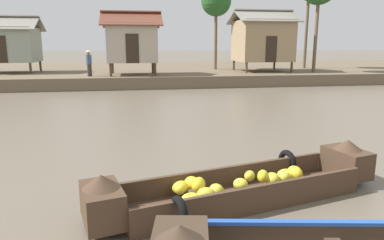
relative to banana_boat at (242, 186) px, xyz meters
name	(u,v)px	position (x,y,z in m)	size (l,w,h in m)	color
ground_plane	(205,123)	(0.64, 6.38, -0.30)	(300.00, 300.00, 0.00)	#665B4C
riverbank_strip	(160,71)	(0.64, 26.33, 0.08)	(160.00, 20.00, 0.77)	brown
banana_boat	(242,186)	(0.00, 0.00, 0.00)	(5.54, 2.45, 0.87)	#473323
stilt_house_left	(8,44)	(-10.44, 21.80, 2.50)	(4.57, 3.67, 3.99)	#4C3826
stilt_house_mid_left	(132,42)	(-1.77, 18.61, 2.62)	(3.90, 3.39, 4.12)	#4C3826
stilt_house_mid_right	(262,40)	(7.81, 20.13, 2.77)	(4.48, 4.09, 4.49)	#4C3826
palm_tree_far	(216,2)	(4.85, 22.70, 5.72)	(2.35, 2.35, 6.49)	brown
vendor_person	(89,62)	(-4.50, 17.79, 1.39)	(0.44, 0.44, 1.66)	#332D28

